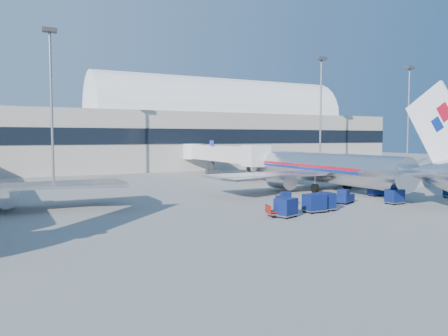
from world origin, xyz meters
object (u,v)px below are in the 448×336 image
mast_west (51,82)px  cart_open_red (279,212)px  tug_left (284,199)px  barrier_far (421,183)px  mast_east (321,97)px  cart_train_c (286,207)px  cart_train_a (324,201)px  mast_far_east (409,102)px  barrier_near (387,186)px  tug_lead (345,197)px  tug_right (377,191)px  barrier_mid (404,185)px  airliner_main (326,168)px  cart_train_b (314,203)px  jetbridge_near (218,153)px  cart_solo_near (395,196)px

mast_west → cart_open_red: 43.16m
tug_left → cart_open_red: size_ratio=1.07×
barrier_far → mast_east: bearing=79.1°
cart_train_c → cart_train_a: bearing=-9.0°
mast_far_east → barrier_near: 48.57m
barrier_far → cart_open_red: (-30.51, -10.16, -0.08)m
tug_lead → tug_right: size_ratio=1.14×
barrier_near → cart_train_c: (-23.48, -10.63, 0.42)m
barrier_far → cart_open_red: size_ratio=1.35×
mast_far_east → mast_west: bearing=180.0°
cart_train_c → tug_right: bearing=-1.0°
mast_east → barrier_mid: (-8.70, -28.00, -14.34)m
mast_west → mast_east: same height
barrier_far → cart_train_c: bearing=-160.5°
mast_east → cart_train_a: (-30.50, -37.56, -13.90)m
cart_train_a → cart_train_c: size_ratio=0.86×
barrier_near → airliner_main: bearing=162.6°
tug_right → cart_open_red: size_ratio=1.02×
barrier_near → barrier_mid: (3.30, 0.00, 0.00)m
barrier_far → tug_lead: bearing=-160.9°
barrier_near → barrier_mid: 3.30m
mast_far_east → tug_lead: (-50.62, -35.00, -14.11)m
cart_train_b → cart_open_red: bearing=-174.9°
mast_far_east → cart_train_c: (-60.48, -38.63, -13.92)m
mast_west → tug_left: mast_west is taller
jetbridge_near → barrier_near: (10.40, -28.81, -3.48)m
barrier_far → cart_solo_near: (-15.96, -9.60, 0.35)m
cart_train_c → cart_train_b: bearing=-9.0°
cart_train_b → tug_lead: bearing=25.3°
barrier_near → mast_east: bearing=66.8°
cart_train_c → barrier_near: bearing=3.3°
tug_right → tug_left: size_ratio=0.96×
jetbridge_near → cart_train_b: bearing=-103.7°
jetbridge_near → mast_east: size_ratio=1.22×
cart_train_a → mast_west: bearing=117.7°
airliner_main → cart_solo_near: (-1.36, -12.10, -2.12)m
cart_open_red → barrier_mid: bearing=34.1°
barrier_near → tug_right: (-6.28, -4.35, 0.19)m
mast_far_east → barrier_near: (-37.00, -28.00, -14.34)m
jetbridge_near → cart_train_a: bearing=-101.9°
mast_west → cart_solo_near: (28.64, -37.60, -13.99)m
mast_west → barrier_near: 49.33m
mast_east → cart_train_b: mast_east is taller
mast_east → mast_far_east: 25.00m
barrier_far → barrier_mid: bearing=180.0°
jetbridge_near → cart_train_b: (-9.42, -38.65, -3.04)m
airliner_main → cart_open_red: bearing=-141.5°
mast_far_east → cart_solo_near: mast_far_east is taller
tug_left → mast_far_east: bearing=-44.3°
jetbridge_near → cart_train_a: (-8.10, -38.37, -3.03)m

